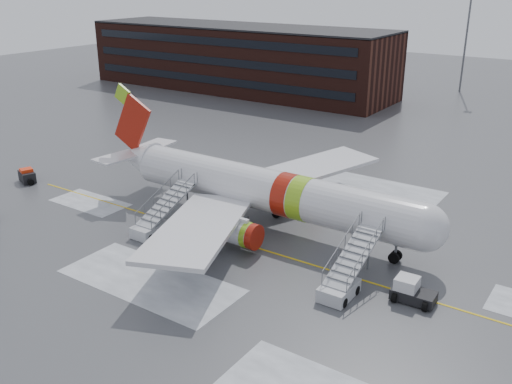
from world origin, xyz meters
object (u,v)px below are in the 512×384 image
Objects in this scene: airstair_fwd at (344,279)px; airstair_aft at (156,221)px; baggage_tractor at (27,176)px; airliner at (260,189)px; pushback_tug at (411,291)px.

airstair_aft is (-18.21, 0.00, 0.00)m from airstair_fwd.
baggage_tractor is (-39.12, 1.64, -0.42)m from airstair_fwd.
airstair_fwd is 2.48× the size of baggage_tractor.
airstair_fwd is at bearing -29.36° from airliner.
airstair_aft is at bearing 180.00° from airstair_fwd.
baggage_tractor is at bearing -169.90° from airliner.
pushback_tug is at bearing -0.01° from baggage_tractor.
baggage_tractor is at bearing 179.99° from pushback_tug.
pushback_tug is (4.38, 1.63, -0.31)m from airstair_fwd.
airstair_aft is 2.48× the size of baggage_tractor.
baggage_tractor is (-43.51, 0.01, -0.11)m from pushback_tug.
airstair_fwd is at bearing 0.00° from airstair_aft.
airliner is 11.30× the size of baggage_tractor.
airstair_fwd reaches higher than baggage_tractor.
airstair_aft is at bearing -175.88° from pushback_tug.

